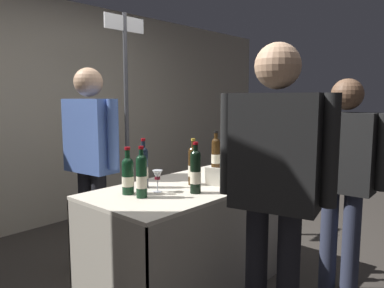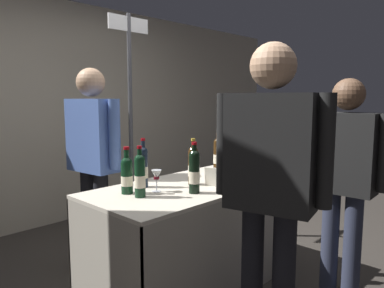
{
  "view_description": "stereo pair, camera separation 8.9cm",
  "coord_description": "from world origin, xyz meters",
  "px_view_note": "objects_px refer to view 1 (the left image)",
  "views": [
    {
      "loc": [
        -1.98,
        -1.76,
        1.43
      ],
      "look_at": [
        0.0,
        0.0,
        1.09
      ],
      "focal_mm": 34.41,
      "sensor_mm": 36.0,
      "label": 1
    },
    {
      "loc": [
        -1.92,
        -1.83,
        1.43
      ],
      "look_at": [
        0.0,
        0.0,
        1.09
      ],
      "focal_mm": 34.41,
      "sensor_mm": 36.0,
      "label": 2
    }
  ],
  "objects_px": {
    "tasting_table": "(192,216)",
    "wine_glass_near_vendor": "(157,176)",
    "featured_wine_bottle": "(144,167)",
    "booth_signpost": "(126,107)",
    "taster_foreground_right": "(275,174)",
    "display_bottle_0": "(216,154)",
    "vendor_presenter": "(91,150)"
  },
  "relations": [
    {
      "from": "display_bottle_0",
      "to": "tasting_table",
      "type": "bearing_deg",
      "value": -160.09
    },
    {
      "from": "wine_glass_near_vendor",
      "to": "taster_foreground_right",
      "type": "height_order",
      "value": "taster_foreground_right"
    },
    {
      "from": "featured_wine_bottle",
      "to": "booth_signpost",
      "type": "distance_m",
      "value": 1.28
    },
    {
      "from": "taster_foreground_right",
      "to": "wine_glass_near_vendor",
      "type": "bearing_deg",
      "value": -10.95
    },
    {
      "from": "featured_wine_bottle",
      "to": "booth_signpost",
      "type": "bearing_deg",
      "value": 56.94
    },
    {
      "from": "tasting_table",
      "to": "featured_wine_bottle",
      "type": "height_order",
      "value": "featured_wine_bottle"
    },
    {
      "from": "display_bottle_0",
      "to": "taster_foreground_right",
      "type": "distance_m",
      "value": 1.32
    },
    {
      "from": "tasting_table",
      "to": "featured_wine_bottle",
      "type": "relative_size",
      "value": 4.47
    },
    {
      "from": "wine_glass_near_vendor",
      "to": "vendor_presenter",
      "type": "relative_size",
      "value": 0.09
    },
    {
      "from": "display_bottle_0",
      "to": "booth_signpost",
      "type": "relative_size",
      "value": 0.15
    },
    {
      "from": "featured_wine_bottle",
      "to": "vendor_presenter",
      "type": "bearing_deg",
      "value": 92.6
    },
    {
      "from": "vendor_presenter",
      "to": "booth_signpost",
      "type": "height_order",
      "value": "booth_signpost"
    },
    {
      "from": "display_bottle_0",
      "to": "booth_signpost",
      "type": "height_order",
      "value": "booth_signpost"
    },
    {
      "from": "featured_wine_bottle",
      "to": "tasting_table",
      "type": "bearing_deg",
      "value": -32.71
    },
    {
      "from": "vendor_presenter",
      "to": "booth_signpost",
      "type": "relative_size",
      "value": 0.74
    },
    {
      "from": "tasting_table",
      "to": "vendor_presenter",
      "type": "relative_size",
      "value": 0.95
    },
    {
      "from": "wine_glass_near_vendor",
      "to": "taster_foreground_right",
      "type": "xyz_separation_m",
      "value": [
        0.03,
        -0.87,
        0.13
      ]
    },
    {
      "from": "tasting_table",
      "to": "booth_signpost",
      "type": "distance_m",
      "value": 1.5
    },
    {
      "from": "wine_glass_near_vendor",
      "to": "featured_wine_bottle",
      "type": "bearing_deg",
      "value": 82.9
    },
    {
      "from": "tasting_table",
      "to": "taster_foreground_right",
      "type": "distance_m",
      "value": 1.01
    },
    {
      "from": "featured_wine_bottle",
      "to": "taster_foreground_right",
      "type": "height_order",
      "value": "taster_foreground_right"
    },
    {
      "from": "featured_wine_bottle",
      "to": "taster_foreground_right",
      "type": "xyz_separation_m",
      "value": [
        0.01,
        -1.03,
        0.09
      ]
    },
    {
      "from": "display_bottle_0",
      "to": "vendor_presenter",
      "type": "bearing_deg",
      "value": 144.24
    },
    {
      "from": "vendor_presenter",
      "to": "taster_foreground_right",
      "type": "xyz_separation_m",
      "value": [
        0.03,
        -1.65,
        0.03
      ]
    },
    {
      "from": "wine_glass_near_vendor",
      "to": "vendor_presenter",
      "type": "bearing_deg",
      "value": 90.55
    },
    {
      "from": "vendor_presenter",
      "to": "taster_foreground_right",
      "type": "height_order",
      "value": "taster_foreground_right"
    },
    {
      "from": "booth_signpost",
      "to": "vendor_presenter",
      "type": "bearing_deg",
      "value": -149.47
    },
    {
      "from": "display_bottle_0",
      "to": "vendor_presenter",
      "type": "relative_size",
      "value": 0.21
    },
    {
      "from": "vendor_presenter",
      "to": "taster_foreground_right",
      "type": "distance_m",
      "value": 1.65
    },
    {
      "from": "tasting_table",
      "to": "wine_glass_near_vendor",
      "type": "bearing_deg",
      "value": 174.95
    },
    {
      "from": "taster_foreground_right",
      "to": "booth_signpost",
      "type": "relative_size",
      "value": 0.76
    },
    {
      "from": "tasting_table",
      "to": "display_bottle_0",
      "type": "xyz_separation_m",
      "value": [
        0.53,
        0.19,
        0.4
      ]
    }
  ]
}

